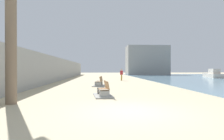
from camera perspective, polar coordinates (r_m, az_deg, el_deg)
ground_plane at (r=25.45m, az=-0.92°, el=-3.55°), size 120.00×120.00×0.00m
seawall at (r=26.10m, az=-17.59°, el=0.19°), size 0.80×64.00×3.33m
bench_near at (r=11.70m, az=-2.69°, el=-6.99°), size 1.32×2.21×0.98m
bench_far at (r=18.65m, az=-4.02°, el=-4.25°), size 1.36×2.22×0.98m
person_walking at (r=27.33m, az=2.97°, el=-1.15°), size 0.46×0.32×1.73m
boat_far_right at (r=41.17m, az=28.72°, el=-1.18°), size 3.62×7.33×1.72m
harbor_building at (r=55.20m, az=10.76°, el=2.91°), size 12.00×6.00×8.41m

